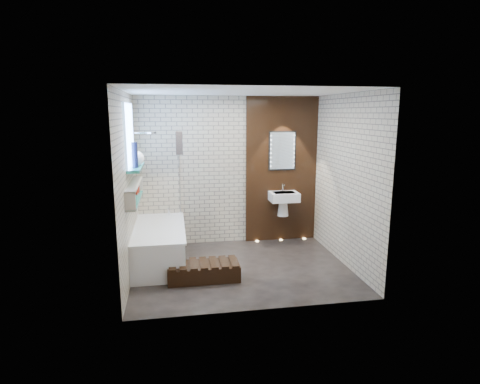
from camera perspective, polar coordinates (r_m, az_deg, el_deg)
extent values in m
plane|color=black|center=(6.08, 0.24, -10.97)|extent=(3.20, 3.20, 0.00)
cube|color=#AFA18B|center=(6.98, -1.60, 3.05)|extent=(3.20, 0.04, 2.60)
cube|color=#AFA18B|center=(4.46, 3.16, -1.74)|extent=(3.20, 0.04, 2.60)
cube|color=#AFA18B|center=(5.66, -15.91, 0.65)|extent=(0.04, 2.60, 2.60)
cube|color=#AFA18B|center=(6.19, 15.01, 1.59)|extent=(0.04, 2.60, 2.60)
plane|color=white|center=(5.63, 0.27, 14.33)|extent=(3.20, 3.20, 0.00)
cube|color=black|center=(7.14, 6.01, 3.19)|extent=(1.30, 0.06, 2.60)
cube|color=#7FADE0|center=(5.92, -15.79, 7.95)|extent=(0.03, 1.00, 0.90)
cube|color=teal|center=(5.96, -14.83, 3.47)|extent=(0.18, 1.00, 0.04)
cube|color=teal|center=(5.84, -14.96, -1.13)|extent=(0.14, 1.30, 0.03)
cube|color=#B2A899|center=(5.80, -15.08, 1.09)|extent=(0.14, 1.30, 0.03)
cube|color=#B2A899|center=(5.20, -15.63, -1.39)|extent=(0.14, 0.03, 0.26)
cube|color=#B2A899|center=(6.44, -14.53, 1.08)|extent=(0.14, 0.03, 0.26)
cube|color=white|center=(6.33, -11.58, -7.63)|extent=(0.75, 1.70, 0.55)
cube|color=white|center=(6.24, -11.68, -5.11)|extent=(0.79, 1.74, 0.03)
cylinder|color=silver|center=(6.92, -10.28, -2.78)|extent=(0.04, 0.04, 0.12)
cube|color=white|center=(6.51, -8.69, 2.14)|extent=(0.01, 0.78, 1.40)
cube|color=black|center=(6.28, -8.82, 7.04)|extent=(0.10, 0.27, 0.35)
cylinder|color=silver|center=(6.50, -12.73, 8.37)|extent=(0.18, 0.18, 0.02)
cube|color=white|center=(7.02, 6.39, -0.69)|extent=(0.50, 0.36, 0.16)
cone|color=white|center=(7.12, 6.24, -2.34)|extent=(0.20, 0.20, 0.28)
cylinder|color=silver|center=(7.09, 6.20, 0.66)|extent=(0.03, 0.03, 0.14)
cube|color=black|center=(7.07, 6.14, 5.96)|extent=(0.50, 0.02, 0.70)
cube|color=silver|center=(7.06, 6.17, 5.95)|extent=(0.45, 0.01, 0.65)
cube|color=black|center=(5.69, -5.30, -11.41)|extent=(1.00, 0.45, 0.22)
cylinder|color=maroon|center=(5.43, -15.38, -1.18)|extent=(0.06, 0.06, 0.14)
cylinder|color=maroon|center=(6.13, -14.75, 0.16)|extent=(0.04, 0.04, 0.12)
cylinder|color=#936516|center=(5.59, -15.21, -1.03)|extent=(0.05, 0.05, 0.10)
cylinder|color=maroon|center=(6.27, -14.65, 0.63)|extent=(0.06, 0.06, 0.16)
sphere|color=white|center=(5.95, -14.78, 4.74)|extent=(0.22, 0.22, 0.22)
cylinder|color=#141937|center=(5.74, -14.99, 5.20)|extent=(0.09, 0.09, 0.36)
cylinder|color=#FFD899|center=(7.27, 2.50, -7.12)|extent=(0.06, 0.06, 0.01)
cylinder|color=#FFD899|center=(7.37, 5.95, -6.90)|extent=(0.06, 0.06, 0.01)
cylinder|color=#FFD899|center=(7.50, 9.28, -6.66)|extent=(0.06, 0.06, 0.01)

